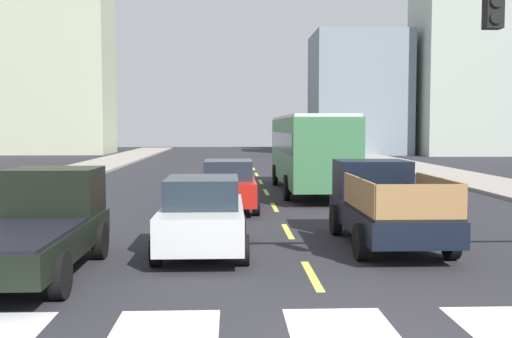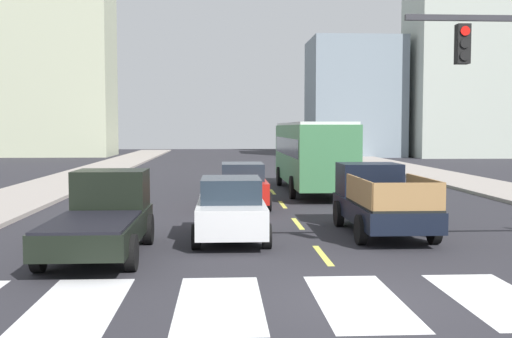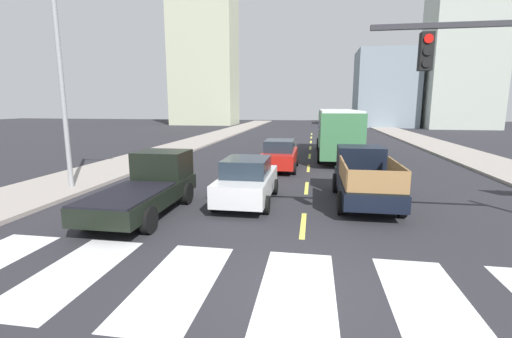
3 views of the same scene
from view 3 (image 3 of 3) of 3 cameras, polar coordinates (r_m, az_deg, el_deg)
The scene contains 23 objects.
ground_plane at distance 7.42m, azimuth 6.67°, elevation -19.25°, with size 160.00×160.00×0.00m, color #28272D.
sidewalk_right at distance 27.00m, azimuth 32.98°, elevation 1.07°, with size 3.91×110.00×0.15m, color gray.
sidewalk_left at distance 27.19m, azimuth -15.47°, elevation 2.42°, with size 3.91×110.00×0.15m, color gray.
crosswalk_stripe_1 at distance 9.05m, azimuth -27.74°, elevation -14.72°, with size 1.51×3.69×0.01m, color silver.
crosswalk_stripe_2 at distance 7.89m, azimuth -12.50°, elevation -17.48°, with size 1.51×3.69×0.01m, color silver.
crosswalk_stripe_3 at distance 7.42m, azimuth 6.67°, elevation -19.23°, with size 1.51×3.69×0.01m, color silver.
crosswalk_stripe_4 at distance 7.74m, azimuth 26.39°, elevation -18.95°, with size 1.51×3.69×0.01m, color silver.
lane_dash_0 at distance 11.07m, azimuth 7.67°, elevation -9.00°, with size 0.16×2.40×0.01m, color #D8D550.
lane_dash_1 at distance 15.88m, azimuth 8.23°, elevation -3.05°, with size 0.16×2.40×0.01m, color #D8D550.
lane_dash_2 at distance 20.77m, azimuth 8.52°, elevation 0.12°, with size 0.16×2.40×0.01m, color #D8D550.
lane_dash_3 at distance 25.71m, azimuth 8.70°, elevation 2.08°, with size 0.16×2.40×0.01m, color #D8D550.
lane_dash_4 at distance 30.67m, azimuth 8.82°, elevation 3.41°, with size 0.16×2.40×0.01m, color #D8D550.
lane_dash_5 at distance 35.64m, azimuth 8.91°, elevation 4.36°, with size 0.16×2.40×0.01m, color #D8D550.
lane_dash_6 at distance 40.61m, azimuth 8.98°, elevation 5.08°, with size 0.16×2.40×0.01m, color #D8D550.
lane_dash_7 at distance 45.60m, azimuth 9.03°, elevation 5.65°, with size 0.16×2.40×0.01m, color #D8D550.
pickup_stakebed at distance 14.16m, azimuth 17.11°, elevation -1.18°, with size 2.18×5.20×1.96m.
pickup_dark at distance 12.70m, azimuth -17.02°, elevation -2.54°, with size 2.18×5.20×1.96m.
city_bus at distance 25.50m, azimuth 13.05°, elevation 6.27°, with size 2.72×10.80×3.32m.
sedan_mid at distance 20.02m, azimuth 3.87°, elevation 2.31°, with size 2.02×4.40×1.72m.
sedan_near_right at distance 13.23m, azimuth -1.44°, elevation -1.84°, with size 2.02×4.40×1.72m.
streetlight_left at distance 16.85m, azimuth -28.73°, elevation 13.60°, with size 2.20×0.28×9.00m.
block_mid_left at distance 68.53m, azimuth -8.46°, elevation 17.71°, with size 11.54×7.73×25.06m, color #ABB194.
block_mid_right at distance 64.21m, azimuth 20.24°, elevation 12.10°, with size 9.61×8.74×12.59m, color gray.
Camera 3 is at (0.23, -6.45, 3.66)m, focal length 24.61 mm.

